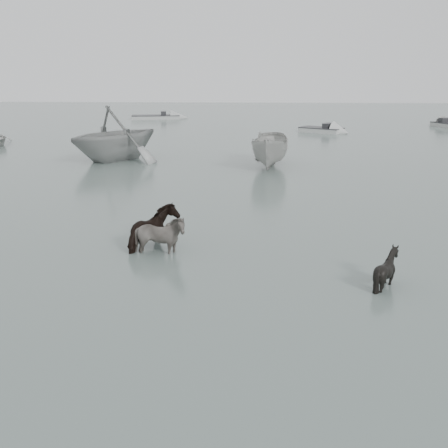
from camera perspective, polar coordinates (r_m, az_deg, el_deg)
The scene contains 8 objects.
ground at distance 14.03m, azimuth 1.86°, elevation -4.86°, with size 140.00×140.00×0.00m, color #54645C.
pony_pinto at distance 15.22m, azimuth -6.84°, elevation -0.63°, with size 0.73×1.61×1.36m, color black.
pony_dark at distance 15.86m, azimuth -7.08°, elevation 0.33°, with size 1.50×1.29×1.51m, color black.
pony_black at distance 13.51m, azimuth 16.23°, elevation -3.73°, with size 0.93×1.04×1.15m, color black.
rowboat_trail at distance 31.40m, azimuth -10.99°, elevation 9.18°, with size 5.03×5.83×3.07m, color #979997.
boat_small at distance 28.82m, azimuth 4.78°, elevation 7.62°, with size 1.79×4.77×1.84m, color #A6A5A1.
skiff_mid at distance 45.12m, azimuth 9.88°, elevation 9.63°, with size 4.53×1.60×0.75m, color #AFB2AF, non-canonical shape.
skiff_far at distance 56.56m, azimuth -6.96°, elevation 10.91°, with size 6.46×1.60×0.75m, color #A1A4A2, non-canonical shape.
Camera 1 is at (0.20, -13.14, 4.91)m, focal length 45.00 mm.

